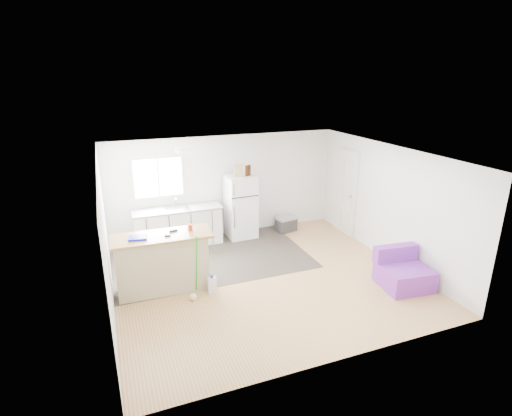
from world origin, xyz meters
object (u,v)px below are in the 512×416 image
Objects in this scene: cleaner_jug at (212,284)px; mop at (194,287)px; red_cup at (190,227)px; bottle_left at (247,171)px; blue_tray at (138,238)px; peninsula at (162,263)px; cooler at (286,224)px; kitchen_cabinets at (178,226)px; purple_seat at (403,273)px; refrigerator at (241,207)px; bottle_right at (249,170)px; cardboard_box at (238,171)px.

mop is at bearing -159.26° from cleaner_jug.
bottle_left is (1.72, 1.79, 0.50)m from red_cup.
cleaner_jug is 1.54m from blue_tray.
red_cup is 0.40× the size of blue_tray.
peninsula is at bearing 132.26° from mop.
blue_tray reaches higher than cooler.
kitchen_cabinets is at bearing 62.19° from blue_tray.
cleaner_jug is at bearing 169.20° from purple_seat.
cooler is at bearing -7.00° from refrigerator.
bottle_right is at bearing -1.08° from kitchen_cabinets.
kitchen_cabinets is 16.50× the size of red_cup.
mop reaches higher than cooler.
refrigerator is at bearing 153.38° from bottle_left.
peninsula is 3.10m from bottle_left.
bottle_right is (2.34, 1.86, 1.08)m from peninsula.
refrigerator is 3.91m from purple_seat.
mop is 4.80× the size of bottle_right.
mop is 3.27m from bottle_left.
bottle_left is (1.63, -0.09, 1.17)m from kitchen_cabinets.
purple_seat is 4.10m from cardboard_box.
cooler is 2.24× the size of bottle_right.
bottle_left reaches higher than cooler.
red_cup is (-3.60, 1.47, 0.87)m from purple_seat.
bottle_right is (-0.94, 0.07, 1.43)m from cooler.
refrigerator is (1.49, -0.02, 0.30)m from kitchen_cabinets.
cleaner_jug is 0.37m from mop.
cleaner_jug is at bearing -25.06° from peninsula.
bottle_left reaches higher than refrigerator.
kitchen_cabinets is 1.13× the size of peninsula.
peninsula is 4.39m from purple_seat.
peninsula is 3.76m from cooler.
peninsula is 0.80m from red_cup.
cardboard_box is (1.42, -0.10, 1.20)m from kitchen_cabinets.
peninsula reaches higher than cleaner_jug.
cardboard_box is at bearing -3.60° from kitchen_cabinets.
cooler is at bearing 111.18° from purple_seat.
purple_seat is 4.81m from blue_tray.
kitchen_cabinets is at bearing 175.90° from cardboard_box.
cardboard_box is (1.52, 1.78, 0.52)m from red_cup.
bottle_left reaches higher than peninsula.
peninsula is at bearing -140.90° from refrigerator.
refrigerator reaches higher than kitchen_cabinets.
refrigerator is 0.90m from bottle_right.
cleaner_jug is 3.04m from bottle_left.
bottle_right is (1.71, -0.05, 1.17)m from kitchen_cabinets.
blue_tray is 1.20× the size of bottle_right.
peninsula is 14.60× the size of red_cup.
purple_seat is 4.00m from bottle_left.
red_cup reaches higher than peninsula.
mop is (-1.69, -2.40, -0.52)m from refrigerator.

